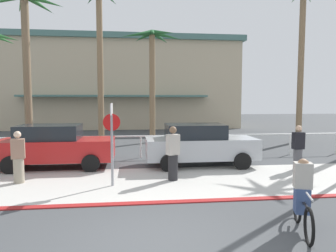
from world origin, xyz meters
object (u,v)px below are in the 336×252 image
(palm_tree_4, at_px, (152,56))
(car_silver_2, at_px, (199,144))
(palm_tree_5, at_px, (303,26))
(pedestrian_1, at_px, (18,159))
(palm_tree_3, at_px, (99,32))
(stop_sign_bike_lane, at_px, (112,132))
(cyclist_black_0, at_px, (303,197))
(palm_tree_2, at_px, (27,38))
(car_red_1, at_px, (55,146))
(pedestrian_0, at_px, (298,150))
(pedestrian_2, at_px, (173,155))

(palm_tree_4, distance_m, car_silver_2, 8.57)
(palm_tree_5, height_order, pedestrian_1, palm_tree_5)
(palm_tree_3, bearing_deg, stop_sign_bike_lane, -82.39)
(cyclist_black_0, xyz_separation_m, pedestrian_1, (-7.02, 4.38, 0.08))
(palm_tree_2, bearing_deg, car_red_1, -59.20)
(palm_tree_4, height_order, pedestrian_0, palm_tree_4)
(palm_tree_2, bearing_deg, palm_tree_5, 9.80)
(palm_tree_5, xyz_separation_m, pedestrian_1, (-14.07, -8.09, -6.39))
(stop_sign_bike_lane, relative_size, pedestrian_1, 1.53)
(pedestrian_0, bearing_deg, palm_tree_2, 156.85)
(stop_sign_bike_lane, bearing_deg, cyclist_black_0, -42.50)
(car_silver_2, height_order, pedestrian_1, car_silver_2)
(palm_tree_2, distance_m, palm_tree_4, 7.19)
(car_red_1, bearing_deg, cyclist_black_0, -45.70)
(car_red_1, bearing_deg, palm_tree_3, 81.09)
(palm_tree_4, bearing_deg, car_silver_2, -78.81)
(palm_tree_4, bearing_deg, pedestrian_0, -59.67)
(car_silver_2, bearing_deg, stop_sign_bike_lane, -141.86)
(car_silver_2, xyz_separation_m, pedestrian_1, (-6.29, -1.92, -0.10))
(stop_sign_bike_lane, xyz_separation_m, car_silver_2, (3.31, 2.60, -0.81))
(palm_tree_4, relative_size, palm_tree_5, 0.72)
(palm_tree_3, bearing_deg, palm_tree_4, 0.48)
(stop_sign_bike_lane, xyz_separation_m, car_red_1, (-2.38, 2.87, -0.81))
(palm_tree_2, bearing_deg, stop_sign_bike_lane, -54.82)
(palm_tree_2, bearing_deg, pedestrian_1, -76.34)
(stop_sign_bike_lane, height_order, cyclist_black_0, stop_sign_bike_lane)
(stop_sign_bike_lane, bearing_deg, car_silver_2, 38.14)
(stop_sign_bike_lane, xyz_separation_m, pedestrian_0, (6.81, 1.35, -0.89))
(palm_tree_3, relative_size, palm_tree_4, 1.36)
(palm_tree_4, xyz_separation_m, car_red_1, (-4.26, -6.89, -4.49))
(palm_tree_2, relative_size, palm_tree_5, 0.80)
(cyclist_black_0, height_order, pedestrian_2, pedestrian_2)
(palm_tree_3, height_order, pedestrian_0, palm_tree_3)
(car_red_1, bearing_deg, palm_tree_5, 23.62)
(palm_tree_2, bearing_deg, pedestrian_2, -42.21)
(pedestrian_1, bearing_deg, cyclist_black_0, -31.93)
(palm_tree_4, height_order, pedestrian_2, palm_tree_4)
(car_red_1, height_order, pedestrian_2, pedestrian_2)
(car_red_1, relative_size, pedestrian_2, 2.44)
(palm_tree_5, relative_size, car_red_1, 2.19)
(palm_tree_2, relative_size, palm_tree_3, 0.82)
(palm_tree_2, height_order, pedestrian_1, palm_tree_2)
(palm_tree_4, xyz_separation_m, pedestrian_2, (0.05, -9.32, -4.52))
(palm_tree_3, distance_m, pedestrian_2, 11.46)
(car_silver_2, bearing_deg, pedestrian_2, -122.35)
(pedestrian_1, bearing_deg, stop_sign_bike_lane, -12.70)
(stop_sign_bike_lane, relative_size, pedestrian_2, 1.42)
(car_silver_2, distance_m, pedestrian_2, 2.55)
(palm_tree_3, relative_size, palm_tree_5, 0.98)
(stop_sign_bike_lane, distance_m, palm_tree_5, 15.15)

